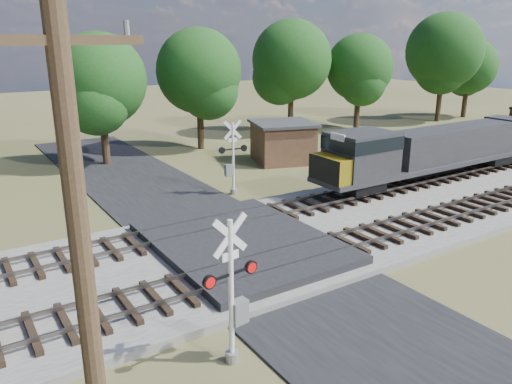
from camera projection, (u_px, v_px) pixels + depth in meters
ground at (247, 255)px, 21.63m from camera, size 160.00×160.00×0.00m
ballast_bed at (398, 208)px, 27.16m from camera, size 140.00×10.00×0.30m
road at (247, 254)px, 21.62m from camera, size 7.00×60.00×0.08m
crossing_panel at (241, 245)px, 21.94m from camera, size 7.00×9.00×0.62m
track_near at (333, 246)px, 21.52m from camera, size 140.00×2.60×0.33m
track_far at (268, 214)px, 25.54m from camera, size 140.00×2.60×0.33m
crossing_signal_near at (234, 303)px, 14.03m from camera, size 1.82×0.43×4.53m
crossing_signal_far at (232, 164)px, 29.54m from camera, size 1.81×0.42×4.49m
utility_pole at (88, 311)px, 7.46m from camera, size 2.35×0.43×9.63m
equipment_shed at (283, 142)px, 37.74m from camera, size 5.56×5.56×3.03m
treeline at (221, 68)px, 41.53m from camera, size 79.09×11.36×11.82m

